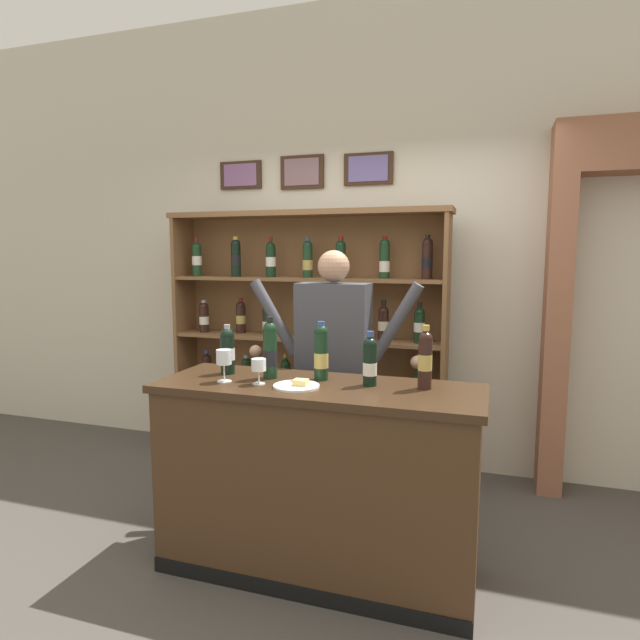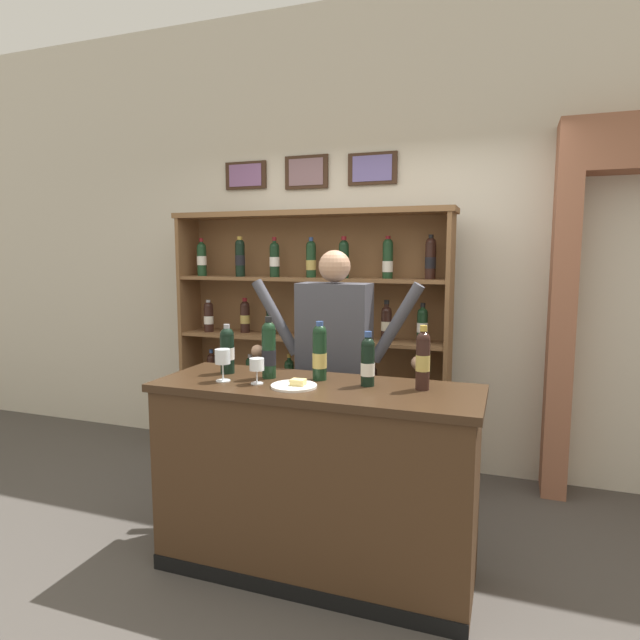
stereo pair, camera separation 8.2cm
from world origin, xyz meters
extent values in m
cube|color=#47423D|center=(0.00, 0.00, -0.01)|extent=(14.00, 14.00, 0.02)
cube|color=beige|center=(0.00, 1.67, 1.79)|extent=(12.00, 0.16, 3.58)
cube|color=#382316|center=(-1.16, 1.58, 2.31)|extent=(0.37, 0.02, 0.22)
cube|color=slate|center=(-1.16, 1.56, 2.31)|extent=(0.29, 0.01, 0.18)
cube|color=#382316|center=(-0.62, 1.58, 2.31)|extent=(0.36, 0.02, 0.26)
cube|color=#795A61|center=(-0.62, 1.56, 2.31)|extent=(0.29, 0.01, 0.21)
cube|color=#382316|center=(-0.08, 1.58, 2.31)|extent=(0.38, 0.02, 0.24)
cube|color=#645898|center=(-0.08, 1.56, 2.31)|extent=(0.31, 0.01, 0.19)
cube|color=brown|center=(-1.53, 1.27, 0.99)|extent=(0.03, 0.32, 1.98)
cube|color=brown|center=(0.56, 1.27, 0.99)|extent=(0.03, 0.32, 1.98)
cube|color=brown|center=(-0.49, 1.42, 0.99)|extent=(2.12, 0.02, 1.98)
cube|color=brown|center=(-0.49, 1.27, 0.12)|extent=(2.06, 0.30, 0.03)
cylinder|color=black|center=(-1.35, 1.27, 0.24)|extent=(0.07, 0.07, 0.20)
sphere|color=black|center=(-1.35, 1.27, 0.35)|extent=(0.07, 0.07, 0.07)
cylinder|color=black|center=(-1.35, 1.27, 0.38)|extent=(0.03, 0.03, 0.08)
cylinder|color=#B79338|center=(-1.35, 1.27, 0.42)|extent=(0.03, 0.03, 0.03)
cylinder|color=silver|center=(-1.35, 1.27, 0.23)|extent=(0.07, 0.07, 0.07)
cylinder|color=#19381E|center=(-1.11, 1.27, 0.24)|extent=(0.07, 0.07, 0.21)
sphere|color=#19381E|center=(-1.11, 1.27, 0.36)|extent=(0.07, 0.07, 0.07)
cylinder|color=#19381E|center=(-1.11, 1.27, 0.38)|extent=(0.03, 0.03, 0.06)
cylinder|color=navy|center=(-1.11, 1.27, 0.40)|extent=(0.03, 0.03, 0.03)
cylinder|color=beige|center=(-1.11, 1.27, 0.24)|extent=(0.07, 0.07, 0.07)
cylinder|color=#19381E|center=(-0.85, 1.31, 0.24)|extent=(0.07, 0.07, 0.20)
sphere|color=#19381E|center=(-0.85, 1.31, 0.34)|extent=(0.07, 0.07, 0.07)
cylinder|color=#19381E|center=(-0.85, 1.31, 0.38)|extent=(0.03, 0.03, 0.08)
cylinder|color=black|center=(-0.85, 1.31, 0.41)|extent=(0.03, 0.03, 0.03)
cylinder|color=silver|center=(-0.85, 1.31, 0.23)|extent=(0.07, 0.07, 0.06)
cylinder|color=black|center=(-0.62, 1.23, 0.24)|extent=(0.07, 0.07, 0.20)
sphere|color=black|center=(-0.62, 1.23, 0.35)|extent=(0.07, 0.07, 0.07)
cylinder|color=black|center=(-0.62, 1.23, 0.37)|extent=(0.03, 0.03, 0.06)
cylinder|color=navy|center=(-0.62, 1.23, 0.39)|extent=(0.03, 0.03, 0.03)
cylinder|color=silver|center=(-0.62, 1.23, 0.24)|extent=(0.07, 0.07, 0.07)
cylinder|color=black|center=(-0.33, 1.24, 0.24)|extent=(0.07, 0.07, 0.20)
sphere|color=black|center=(-0.33, 1.24, 0.34)|extent=(0.07, 0.07, 0.07)
cylinder|color=black|center=(-0.33, 1.24, 0.37)|extent=(0.03, 0.03, 0.06)
cylinder|color=#99999E|center=(-0.33, 1.24, 0.39)|extent=(0.03, 0.03, 0.03)
cylinder|color=silver|center=(-0.33, 1.24, 0.23)|extent=(0.07, 0.07, 0.06)
cylinder|color=#19381E|center=(-0.09, 1.26, 0.24)|extent=(0.07, 0.07, 0.21)
sphere|color=#19381E|center=(-0.09, 1.26, 0.35)|extent=(0.07, 0.07, 0.07)
cylinder|color=#19381E|center=(-0.09, 1.26, 0.38)|extent=(0.03, 0.03, 0.07)
cylinder|color=navy|center=(-0.09, 1.26, 0.41)|extent=(0.03, 0.03, 0.03)
cylinder|color=black|center=(-0.09, 1.26, 0.22)|extent=(0.07, 0.07, 0.07)
cylinder|color=black|center=(0.15, 1.30, 0.24)|extent=(0.07, 0.07, 0.20)
sphere|color=black|center=(0.15, 1.30, 0.34)|extent=(0.07, 0.07, 0.07)
cylinder|color=black|center=(0.15, 1.30, 0.37)|extent=(0.03, 0.03, 0.08)
cylinder|color=maroon|center=(0.15, 1.30, 0.41)|extent=(0.03, 0.03, 0.03)
cylinder|color=silver|center=(0.15, 1.30, 0.22)|extent=(0.07, 0.07, 0.06)
cylinder|color=black|center=(0.42, 1.26, 0.24)|extent=(0.07, 0.07, 0.21)
sphere|color=black|center=(0.42, 1.26, 0.35)|extent=(0.07, 0.07, 0.07)
cylinder|color=black|center=(0.42, 1.26, 0.39)|extent=(0.03, 0.03, 0.08)
cylinder|color=maroon|center=(0.42, 1.26, 0.42)|extent=(0.03, 0.03, 0.03)
cylinder|color=beige|center=(0.42, 1.26, 0.23)|extent=(0.07, 0.07, 0.07)
cube|color=brown|center=(-0.49, 1.27, 0.57)|extent=(2.06, 0.30, 0.02)
cylinder|color=black|center=(-1.34, 1.26, 0.70)|extent=(0.07, 0.07, 0.22)
sphere|color=black|center=(-1.34, 1.26, 0.81)|extent=(0.07, 0.07, 0.07)
cylinder|color=black|center=(-1.34, 1.26, 0.84)|extent=(0.03, 0.03, 0.07)
cylinder|color=navy|center=(-1.34, 1.26, 0.87)|extent=(0.03, 0.03, 0.03)
cylinder|color=silver|center=(-1.34, 1.26, 0.69)|extent=(0.08, 0.08, 0.07)
cylinder|color=black|center=(-1.00, 1.29, 0.69)|extent=(0.07, 0.07, 0.21)
sphere|color=black|center=(-1.00, 1.29, 0.80)|extent=(0.07, 0.07, 0.07)
cylinder|color=black|center=(-1.00, 1.29, 0.83)|extent=(0.03, 0.03, 0.06)
cylinder|color=#99999E|center=(-1.00, 1.29, 0.85)|extent=(0.04, 0.04, 0.03)
cylinder|color=beige|center=(-1.00, 1.29, 0.67)|extent=(0.08, 0.08, 0.07)
cylinder|color=black|center=(-0.65, 1.27, 0.70)|extent=(0.07, 0.07, 0.22)
sphere|color=black|center=(-0.65, 1.27, 0.81)|extent=(0.07, 0.07, 0.07)
cylinder|color=black|center=(-0.65, 1.27, 0.85)|extent=(0.03, 0.03, 0.08)
cylinder|color=#B79338|center=(-0.65, 1.27, 0.88)|extent=(0.03, 0.03, 0.03)
cylinder|color=silver|center=(-0.65, 1.27, 0.67)|extent=(0.08, 0.08, 0.07)
cylinder|color=black|center=(-0.32, 1.25, 0.69)|extent=(0.07, 0.07, 0.21)
sphere|color=black|center=(-0.32, 1.25, 0.80)|extent=(0.07, 0.07, 0.07)
cylinder|color=black|center=(-0.32, 1.25, 0.84)|extent=(0.03, 0.03, 0.08)
cylinder|color=#B79338|center=(-0.32, 1.25, 0.87)|extent=(0.03, 0.03, 0.03)
cylinder|color=silver|center=(-0.32, 1.25, 0.68)|extent=(0.08, 0.08, 0.07)
cylinder|color=black|center=(0.01, 1.27, 0.69)|extent=(0.07, 0.07, 0.21)
sphere|color=black|center=(0.01, 1.27, 0.80)|extent=(0.07, 0.07, 0.07)
cylinder|color=black|center=(0.01, 1.27, 0.83)|extent=(0.03, 0.03, 0.08)
cylinder|color=navy|center=(0.01, 1.27, 0.86)|extent=(0.04, 0.04, 0.03)
cylinder|color=black|center=(0.01, 1.27, 0.68)|extent=(0.08, 0.08, 0.07)
cylinder|color=#19381E|center=(0.38, 1.29, 0.70)|extent=(0.07, 0.07, 0.22)
sphere|color=#19381E|center=(0.38, 1.29, 0.81)|extent=(0.07, 0.07, 0.07)
cylinder|color=#19381E|center=(0.38, 1.29, 0.85)|extent=(0.03, 0.03, 0.07)
cylinder|color=navy|center=(0.38, 1.29, 0.87)|extent=(0.04, 0.04, 0.03)
cylinder|color=silver|center=(0.38, 1.29, 0.67)|extent=(0.08, 0.08, 0.07)
cube|color=brown|center=(-0.49, 1.27, 1.02)|extent=(2.06, 0.30, 0.02)
cylinder|color=black|center=(-1.33, 1.23, 1.14)|extent=(0.08, 0.08, 0.20)
sphere|color=black|center=(-1.33, 1.23, 1.24)|extent=(0.07, 0.07, 0.07)
cylinder|color=black|center=(-1.33, 1.23, 1.26)|extent=(0.03, 0.03, 0.06)
cylinder|color=#99999E|center=(-1.33, 1.23, 1.28)|extent=(0.04, 0.04, 0.03)
cylinder|color=silver|center=(-1.33, 1.23, 1.13)|extent=(0.08, 0.08, 0.06)
cylinder|color=black|center=(-1.04, 1.29, 1.14)|extent=(0.08, 0.08, 0.21)
sphere|color=black|center=(-1.04, 1.29, 1.25)|extent=(0.07, 0.07, 0.07)
cylinder|color=black|center=(-1.04, 1.29, 1.28)|extent=(0.03, 0.03, 0.07)
cylinder|color=maroon|center=(-1.04, 1.29, 1.30)|extent=(0.04, 0.04, 0.03)
cylinder|color=tan|center=(-1.04, 1.29, 1.14)|extent=(0.08, 0.08, 0.07)
cylinder|color=black|center=(-0.80, 1.27, 1.14)|extent=(0.08, 0.08, 0.20)
sphere|color=black|center=(-0.80, 1.27, 1.25)|extent=(0.07, 0.07, 0.07)
cylinder|color=black|center=(-0.80, 1.27, 1.27)|extent=(0.03, 0.03, 0.07)
cylinder|color=navy|center=(-0.80, 1.27, 1.30)|extent=(0.04, 0.04, 0.03)
cylinder|color=beige|center=(-0.80, 1.27, 1.11)|extent=(0.08, 0.08, 0.06)
cylinder|color=black|center=(-0.50, 1.27, 1.14)|extent=(0.08, 0.08, 0.20)
sphere|color=black|center=(-0.50, 1.27, 1.25)|extent=(0.07, 0.07, 0.07)
cylinder|color=black|center=(-0.50, 1.27, 1.28)|extent=(0.03, 0.03, 0.08)
cylinder|color=black|center=(-0.50, 1.27, 1.31)|extent=(0.03, 0.03, 0.03)
cylinder|color=black|center=(-0.50, 1.27, 1.15)|extent=(0.08, 0.08, 0.07)
cylinder|color=#19381E|center=(-0.21, 1.26, 1.14)|extent=(0.08, 0.08, 0.20)
sphere|color=#19381E|center=(-0.21, 1.26, 1.24)|extent=(0.07, 0.07, 0.07)
cylinder|color=#19381E|center=(-0.21, 1.26, 1.27)|extent=(0.03, 0.03, 0.07)
cylinder|color=#B79338|center=(-0.21, 1.26, 1.30)|extent=(0.04, 0.04, 0.03)
cylinder|color=black|center=(-0.21, 1.26, 1.14)|extent=(0.08, 0.08, 0.06)
cylinder|color=black|center=(0.12, 1.26, 1.14)|extent=(0.08, 0.08, 0.21)
sphere|color=black|center=(0.12, 1.26, 1.25)|extent=(0.07, 0.07, 0.07)
cylinder|color=black|center=(0.12, 1.26, 1.29)|extent=(0.03, 0.03, 0.08)
cylinder|color=black|center=(0.12, 1.26, 1.32)|extent=(0.04, 0.04, 0.03)
cylinder|color=beige|center=(0.12, 1.26, 1.15)|extent=(0.08, 0.08, 0.07)
cylinder|color=black|center=(0.38, 1.25, 1.14)|extent=(0.08, 0.08, 0.21)
sphere|color=black|center=(0.38, 1.25, 1.25)|extent=(0.07, 0.07, 0.07)
cylinder|color=black|center=(0.38, 1.25, 1.28)|extent=(0.03, 0.03, 0.07)
cylinder|color=black|center=(0.38, 1.25, 1.31)|extent=(0.04, 0.04, 0.03)
cylinder|color=silver|center=(0.38, 1.25, 1.15)|extent=(0.08, 0.08, 0.07)
cube|color=brown|center=(-0.49, 1.27, 1.47)|extent=(2.06, 0.30, 0.02)
cylinder|color=#19381E|center=(-1.39, 1.24, 1.60)|extent=(0.08, 0.08, 0.22)
sphere|color=#19381E|center=(-1.39, 1.24, 1.72)|extent=(0.07, 0.07, 0.07)
cylinder|color=#19381E|center=(-1.39, 1.24, 1.75)|extent=(0.03, 0.03, 0.07)
cylinder|color=maroon|center=(-1.39, 1.24, 1.77)|extent=(0.03, 0.03, 0.03)
cylinder|color=silver|center=(-1.39, 1.24, 1.61)|extent=(0.08, 0.08, 0.07)
cylinder|color=black|center=(-1.04, 1.23, 1.61)|extent=(0.08, 0.08, 0.25)
sphere|color=black|center=(-1.04, 1.23, 1.74)|extent=(0.07, 0.07, 0.07)
cylinder|color=black|center=(-1.04, 1.23, 1.76)|extent=(0.03, 0.03, 0.06)
cylinder|color=#B79338|center=(-1.04, 1.23, 1.78)|extent=(0.04, 0.04, 0.03)
cylinder|color=black|center=(-1.04, 1.23, 1.61)|extent=(0.08, 0.08, 0.08)
cylinder|color=black|center=(-0.76, 1.26, 1.60)|extent=(0.08, 0.08, 0.22)
sphere|color=black|center=(-0.76, 1.26, 1.72)|extent=(0.07, 0.07, 0.07)
cylinder|color=black|center=(-0.76, 1.26, 1.75)|extent=(0.03, 0.03, 0.08)
cylinder|color=maroon|center=(-0.76, 1.26, 1.78)|extent=(0.03, 0.03, 0.03)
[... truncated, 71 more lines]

